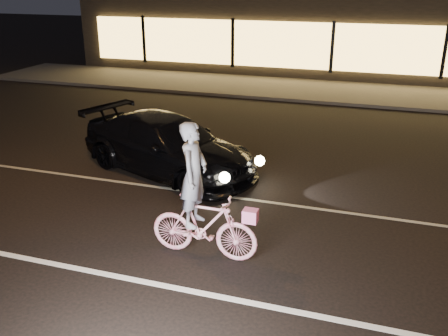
% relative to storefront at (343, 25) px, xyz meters
% --- Properties ---
extents(ground, '(90.00, 90.00, 0.00)m').
position_rel_storefront_xyz_m(ground, '(0.00, -18.97, -2.15)').
color(ground, black).
rests_on(ground, ground).
extents(lane_stripe_near, '(60.00, 0.12, 0.01)m').
position_rel_storefront_xyz_m(lane_stripe_near, '(0.00, -20.47, -2.14)').
color(lane_stripe_near, silver).
rests_on(lane_stripe_near, ground).
extents(lane_stripe_far, '(60.00, 0.10, 0.01)m').
position_rel_storefront_xyz_m(lane_stripe_far, '(0.00, -16.97, -2.14)').
color(lane_stripe_far, gray).
rests_on(lane_stripe_far, ground).
extents(sidewalk, '(30.00, 4.00, 0.12)m').
position_rel_storefront_xyz_m(sidewalk, '(0.00, -5.97, -2.09)').
color(sidewalk, '#383533').
rests_on(sidewalk, ground).
extents(storefront, '(25.40, 8.42, 4.20)m').
position_rel_storefront_xyz_m(storefront, '(0.00, 0.00, 0.00)').
color(storefront, black).
rests_on(storefront, ground).
extents(cyclist, '(1.89, 0.65, 2.38)m').
position_rel_storefront_xyz_m(cyclist, '(-0.34, -19.41, -1.30)').
color(cyclist, '#E43769').
rests_on(cyclist, ground).
extents(sedan, '(5.13, 3.49, 1.38)m').
position_rel_storefront_xyz_m(sedan, '(-2.48, -16.00, -1.46)').
color(sedan, black).
rests_on(sedan, ground).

